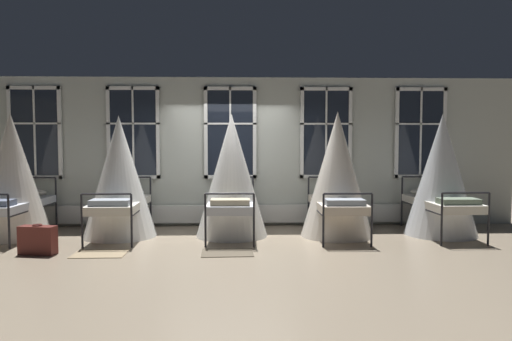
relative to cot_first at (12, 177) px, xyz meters
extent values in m
plane|color=gray|center=(3.92, -0.23, -1.09)|extent=(21.75, 21.75, 0.00)
cube|color=#B2B7AD|center=(3.92, 1.15, 0.43)|extent=(11.87, 0.10, 3.04)
cube|color=black|center=(-0.01, 1.04, 0.82)|extent=(1.06, 0.02, 1.87)
cube|color=silver|center=(-0.01, 1.04, -0.08)|extent=(1.06, 0.06, 0.07)
cube|color=silver|center=(-0.01, 1.04, 1.72)|extent=(1.06, 0.06, 0.07)
cube|color=silver|center=(-0.51, 1.04, 0.82)|extent=(0.07, 0.06, 1.87)
cube|color=silver|center=(0.49, 1.04, 0.82)|extent=(0.07, 0.06, 1.87)
cube|color=silver|center=(-0.01, 1.04, 0.82)|extent=(0.04, 0.06, 1.87)
cube|color=silver|center=(-0.01, 1.04, 1.01)|extent=(1.06, 0.06, 0.04)
cube|color=black|center=(1.95, 1.04, 0.82)|extent=(1.06, 0.02, 1.87)
cube|color=silver|center=(1.95, 1.04, -0.08)|extent=(1.06, 0.06, 0.07)
cube|color=silver|center=(1.95, 1.04, 1.72)|extent=(1.06, 0.06, 0.07)
cube|color=silver|center=(1.46, 1.04, 0.82)|extent=(0.07, 0.06, 1.87)
cube|color=silver|center=(2.45, 1.04, 0.82)|extent=(0.07, 0.06, 1.87)
cube|color=silver|center=(1.95, 1.04, 0.82)|extent=(0.04, 0.06, 1.87)
cube|color=silver|center=(1.95, 1.04, 1.01)|extent=(1.06, 0.06, 0.04)
cube|color=black|center=(3.92, 1.04, 0.82)|extent=(1.06, 0.02, 1.87)
cube|color=silver|center=(3.92, 1.04, -0.08)|extent=(1.06, 0.06, 0.07)
cube|color=silver|center=(3.92, 1.04, 1.72)|extent=(1.06, 0.06, 0.07)
cube|color=silver|center=(3.42, 1.04, 0.82)|extent=(0.07, 0.06, 1.87)
cube|color=silver|center=(4.42, 1.04, 0.82)|extent=(0.07, 0.06, 1.87)
cube|color=silver|center=(3.92, 1.04, 0.82)|extent=(0.04, 0.06, 1.87)
cube|color=silver|center=(3.92, 1.04, 1.01)|extent=(1.06, 0.06, 0.04)
cube|color=black|center=(5.89, 1.04, 0.82)|extent=(1.06, 0.02, 1.87)
cube|color=silver|center=(5.89, 1.04, -0.08)|extent=(1.06, 0.06, 0.07)
cube|color=silver|center=(5.89, 1.04, 1.72)|extent=(1.06, 0.06, 0.07)
cube|color=silver|center=(5.39, 1.04, 0.82)|extent=(0.07, 0.06, 1.87)
cube|color=silver|center=(6.38, 1.04, 0.82)|extent=(0.07, 0.06, 1.87)
cube|color=silver|center=(5.89, 1.04, 0.82)|extent=(0.04, 0.06, 1.87)
cube|color=silver|center=(5.89, 1.04, 1.01)|extent=(1.06, 0.06, 0.04)
cube|color=black|center=(7.85, 1.04, 0.82)|extent=(1.06, 0.02, 1.87)
cube|color=silver|center=(7.85, 1.04, -0.08)|extent=(1.06, 0.06, 0.07)
cube|color=silver|center=(7.85, 1.04, 1.72)|extent=(1.06, 0.06, 0.07)
cube|color=silver|center=(7.35, 1.04, 0.82)|extent=(0.07, 0.06, 1.87)
cube|color=silver|center=(8.35, 1.04, 0.82)|extent=(0.07, 0.06, 1.87)
cube|color=silver|center=(7.85, 1.04, 0.82)|extent=(0.04, 0.06, 1.87)
cube|color=silver|center=(7.85, 1.04, 1.01)|extent=(1.06, 0.06, 0.04)
cube|color=silver|center=(3.92, 1.02, -0.84)|extent=(8.46, 0.10, 0.36)
cylinder|color=black|center=(-0.38, 0.95, -0.59)|extent=(0.04, 0.04, 1.01)
cylinder|color=black|center=(0.41, 0.94, -0.59)|extent=(0.04, 0.04, 1.01)
cylinder|color=black|center=(0.38, -0.95, -0.65)|extent=(0.04, 0.04, 0.88)
cylinder|color=black|center=(0.40, -0.01, -0.58)|extent=(0.06, 1.89, 0.03)
cylinder|color=black|center=(0.02, 0.94, -0.08)|extent=(0.80, 0.04, 0.03)
cube|color=silver|center=(0.00, 0.00, -0.50)|extent=(0.85, 1.93, 0.15)
ellipsoid|color=#B7B2A3|center=(0.01, 0.70, -0.36)|extent=(0.62, 0.41, 0.14)
cone|color=silver|center=(0.00, 0.00, 0.04)|extent=(1.32, 1.32, 2.26)
cylinder|color=black|center=(1.51, 0.94, -0.59)|extent=(0.04, 0.04, 1.01)
cylinder|color=black|center=(2.30, 0.96, -0.59)|extent=(0.04, 0.04, 1.01)
cylinder|color=black|center=(1.55, -0.95, -0.65)|extent=(0.04, 0.04, 0.88)
cylinder|color=black|center=(2.34, -0.93, -0.65)|extent=(0.04, 0.04, 0.88)
cylinder|color=black|center=(1.53, 0.00, -0.58)|extent=(0.08, 1.89, 0.03)
cylinder|color=black|center=(2.32, 0.01, -0.58)|extent=(0.08, 1.89, 0.03)
cylinder|color=black|center=(1.90, 0.95, -0.08)|extent=(0.80, 0.05, 0.03)
cylinder|color=black|center=(1.95, -0.94, -0.21)|extent=(0.80, 0.05, 0.03)
cube|color=silver|center=(1.92, 0.01, -0.50)|extent=(0.86, 1.93, 0.15)
ellipsoid|color=silver|center=(1.91, 0.71, -0.36)|extent=(0.62, 0.41, 0.14)
cube|color=#8C939E|center=(1.94, -0.68, -0.38)|extent=(0.66, 0.37, 0.10)
cone|color=white|center=(1.92, 0.01, 0.01)|extent=(1.32, 1.32, 2.21)
cylinder|color=black|center=(3.59, 0.94, -0.59)|extent=(0.04, 0.04, 1.01)
cylinder|color=black|center=(4.38, 0.93, -0.59)|extent=(0.04, 0.04, 1.01)
cylinder|color=black|center=(3.55, -0.95, -0.65)|extent=(0.04, 0.04, 0.88)
cylinder|color=black|center=(4.35, -0.96, -0.65)|extent=(0.04, 0.04, 0.88)
cylinder|color=black|center=(3.57, 0.00, -0.58)|extent=(0.07, 1.89, 0.03)
cylinder|color=black|center=(4.36, -0.02, -0.58)|extent=(0.07, 1.89, 0.03)
cylinder|color=black|center=(3.98, 0.94, -0.08)|extent=(0.80, 0.05, 0.03)
cylinder|color=black|center=(3.95, -0.96, -0.21)|extent=(0.80, 0.05, 0.03)
cube|color=silver|center=(3.97, -0.01, -0.50)|extent=(0.85, 1.93, 0.15)
ellipsoid|color=#B7B2A3|center=(3.98, 0.70, -0.36)|extent=(0.62, 0.41, 0.14)
cube|color=tan|center=(3.95, -0.70, -0.38)|extent=(0.66, 0.37, 0.10)
cone|color=white|center=(3.97, -0.01, 0.03)|extent=(1.32, 1.32, 2.24)
cylinder|color=black|center=(5.51, 0.87, -0.59)|extent=(0.04, 0.04, 1.01)
cylinder|color=black|center=(6.30, 0.86, -0.59)|extent=(0.04, 0.04, 1.01)
cylinder|color=black|center=(5.48, -1.02, -0.65)|extent=(0.04, 0.04, 0.88)
cylinder|color=black|center=(6.28, -1.03, -0.65)|extent=(0.04, 0.04, 0.88)
cylinder|color=black|center=(5.50, -0.08, -0.58)|extent=(0.06, 1.89, 0.03)
cylinder|color=black|center=(6.29, -0.09, -0.58)|extent=(0.06, 1.89, 0.03)
cylinder|color=black|center=(5.91, 0.86, -0.08)|extent=(0.80, 0.04, 0.03)
cylinder|color=black|center=(5.88, -1.03, -0.21)|extent=(0.80, 0.04, 0.03)
cube|color=beige|center=(5.89, -0.08, -0.50)|extent=(0.84, 1.92, 0.15)
ellipsoid|color=silver|center=(5.90, 0.62, -0.36)|extent=(0.62, 0.41, 0.14)
cube|color=#8C939E|center=(5.88, -0.77, -0.38)|extent=(0.66, 0.37, 0.10)
cone|color=silver|center=(5.89, -0.08, 0.05)|extent=(1.32, 1.32, 2.28)
cylinder|color=black|center=(7.44, 0.91, -0.59)|extent=(0.04, 0.04, 1.01)
cylinder|color=black|center=(8.24, 0.92, -0.59)|extent=(0.04, 0.04, 1.01)
cylinder|color=black|center=(7.46, -0.98, -0.65)|extent=(0.04, 0.04, 0.88)
cylinder|color=black|center=(8.26, -0.98, -0.65)|extent=(0.04, 0.04, 0.88)
cylinder|color=black|center=(7.45, -0.04, -0.58)|extent=(0.05, 1.89, 0.03)
cylinder|color=black|center=(8.25, -0.03, -0.58)|extent=(0.05, 1.89, 0.03)
cylinder|color=black|center=(7.84, 0.91, -0.08)|extent=(0.80, 0.04, 0.03)
cylinder|color=black|center=(7.86, -0.98, -0.21)|extent=(0.80, 0.04, 0.03)
cube|color=silver|center=(7.85, -0.03, -0.50)|extent=(0.83, 1.92, 0.15)
ellipsoid|color=#B7B2A3|center=(7.84, 0.67, -0.36)|extent=(0.62, 0.41, 0.14)
cube|color=slate|center=(7.86, -0.72, -0.38)|extent=(0.66, 0.37, 0.10)
cone|color=white|center=(7.85, -0.03, 0.03)|extent=(1.32, 1.32, 2.25)
cube|color=#8E7A5B|center=(1.95, -1.37, -1.09)|extent=(0.81, 0.57, 0.01)
cube|color=brown|center=(3.92, -1.37, -1.09)|extent=(0.82, 0.59, 0.01)
cube|color=#5B231E|center=(1.01, -1.36, -0.87)|extent=(0.59, 0.30, 0.44)
cube|color=tan|center=(1.02, -1.25, -0.87)|extent=(0.50, 0.10, 0.03)
torus|color=#5B231E|center=(1.01, -1.36, -0.64)|extent=(0.17, 0.17, 0.02)
camera|label=1|loc=(4.13, -8.67, 0.64)|focal=33.27mm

